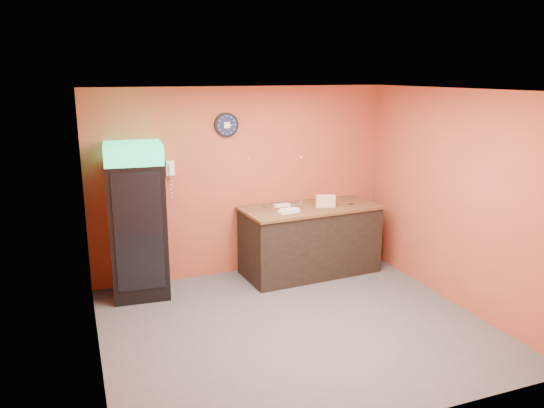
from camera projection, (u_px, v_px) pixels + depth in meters
name	position (u px, v px, depth m)	size (l,w,h in m)	color
floor	(295.00, 325.00, 6.44)	(4.50, 4.50, 0.00)	#47474C
back_wall	(243.00, 182.00, 7.91)	(4.50, 0.02, 2.80)	#B55333
left_wall	(90.00, 235.00, 5.32)	(0.02, 4.00, 2.80)	#B55333
right_wall	(455.00, 198.00, 6.88)	(0.02, 4.00, 2.80)	#B55333
ceiling	(297.00, 90.00, 5.76)	(4.50, 4.00, 0.02)	white
beverage_cooler	(138.00, 223.00, 7.09)	(0.79, 0.80, 2.10)	black
prep_counter	(310.00, 241.00, 8.04)	(2.01, 0.89, 1.00)	black
wall_clock	(226.00, 125.00, 7.60)	(0.35, 0.06, 0.35)	black
wall_phone	(170.00, 168.00, 7.42)	(0.11, 0.10, 0.21)	white
butcher_paper	(310.00, 208.00, 7.92)	(2.05, 0.95, 0.04)	brown
sub_roll_stack	(325.00, 201.00, 7.85)	(0.30, 0.17, 0.18)	beige
wrapped_sandwich_left	(289.00, 211.00, 7.54)	(0.31, 0.12, 0.04)	white
wrapped_sandwich_mid	(290.00, 210.00, 7.64)	(0.28, 0.11, 0.04)	white
wrapped_sandwich_right	(282.00, 205.00, 7.90)	(0.25, 0.10, 0.04)	white
kitchen_tool	(301.00, 203.00, 7.99)	(0.06, 0.06, 0.06)	silver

